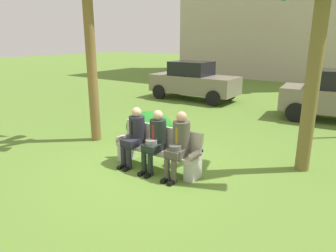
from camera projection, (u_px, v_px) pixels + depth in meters
The scene contains 8 objects.
ground_plane at pixel (147, 166), 6.73m from camera, with size 80.00×80.00×0.00m, color #5A7F2F.
park_bench at pixel (159, 149), 6.53m from camera, with size 1.95×0.44×0.90m.
seated_man_left at pixel (134, 133), 6.65m from camera, with size 0.34×0.72×1.26m.
seated_man_middle at pixel (155, 138), 6.33m from camera, with size 0.34×0.72×1.27m.
seated_man_right at pixel (179, 142), 6.02m from camera, with size 0.34×0.72×1.33m.
palm_tree_tall at pixel (322, 1), 5.66m from camera, with size 1.75×1.78×4.72m.
shrub_near_bench at pixel (149, 127), 8.25m from camera, with size 1.28×1.17×0.80m, color #207B22.
parked_car_near at pixel (193, 81), 13.74m from camera, with size 3.90×1.70×1.68m.
Camera 1 is at (3.94, -4.84, 2.69)m, focal length 33.08 mm.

